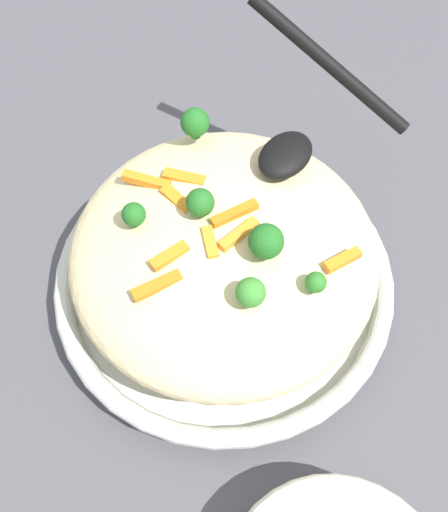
{
  "coord_description": "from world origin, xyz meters",
  "views": [
    {
      "loc": [
        -0.21,
        -0.16,
        0.5
      ],
      "look_at": [
        0.0,
        0.0,
        0.07
      ],
      "focal_mm": 42.0,
      "sensor_mm": 36.0,
      "label": 1
    }
  ],
  "objects": [
    {
      "name": "broccoli_floret_2",
      "position": [
        -0.0,
        -0.04,
        0.13
      ],
      "size": [
        0.03,
        0.03,
        0.03
      ],
      "color": "#205B1C",
      "rests_on": "pasta_mound"
    },
    {
      "name": "carrot_piece_4",
      "position": [
        -0.0,
        0.08,
        0.11
      ],
      "size": [
        0.02,
        0.04,
        0.01
      ],
      "primitive_type": "cube",
      "rotation": [
        0.0,
        0.0,
        5.04
      ],
      "color": "orange",
      "rests_on": "pasta_mound"
    },
    {
      "name": "carrot_piece_3",
      "position": [
        -0.07,
        0.01,
        0.11
      ],
      "size": [
        0.04,
        0.03,
        0.01
      ],
      "primitive_type": "cube",
      "rotation": [
        0.0,
        0.0,
        5.84
      ],
      "color": "orange",
      "rests_on": "pasta_mound"
    },
    {
      "name": "carrot_piece_0",
      "position": [
        -0.05,
        0.02,
        0.11
      ],
      "size": [
        0.03,
        0.02,
        0.01
      ],
      "primitive_type": "cube",
      "rotation": [
        0.0,
        0.0,
        2.85
      ],
      "color": "orange",
      "rests_on": "pasta_mound"
    },
    {
      "name": "carrot_piece_8",
      "position": [
        0.02,
        0.06,
        0.11
      ],
      "size": [
        0.02,
        0.04,
        0.01
      ],
      "primitive_type": "cube",
      "rotation": [
        0.0,
        0.0,
        1.95
      ],
      "color": "orange",
      "rests_on": "pasta_mound"
    },
    {
      "name": "carrot_piece_2",
      "position": [
        -0.02,
        -0.0,
        0.11
      ],
      "size": [
        0.02,
        0.03,
        0.01
      ],
      "primitive_type": "cube",
      "rotation": [
        0.0,
        0.0,
        4.0
      ],
      "color": "orange",
      "rests_on": "pasta_mound"
    },
    {
      "name": "broccoli_floret_3",
      "position": [
        -0.04,
        0.06,
        0.12
      ],
      "size": [
        0.02,
        0.02,
        0.02
      ],
      "color": "#205B1C",
      "rests_on": "pasta_mound"
    },
    {
      "name": "carrot_piece_6",
      "position": [
        0.0,
        0.05,
        0.11
      ],
      "size": [
        0.02,
        0.03,
        0.01
      ],
      "primitive_type": "cube",
      "rotation": [
        0.0,
        0.0,
        1.39
      ],
      "color": "orange",
      "rests_on": "pasta_mound"
    },
    {
      "name": "ground_plane",
      "position": [
        0.0,
        0.0,
        0.0
      ],
      "size": [
        2.4,
        2.4,
        0.0
      ],
      "primitive_type": "plane",
      "color": "#4C4C51"
    },
    {
      "name": "carrot_piece_5",
      "position": [
        0.01,
        0.0,
        0.11
      ],
      "size": [
        0.04,
        0.02,
        0.01
      ],
      "primitive_type": "cube",
      "rotation": [
        0.0,
        0.0,
        2.72
      ],
      "color": "orange",
      "rests_on": "pasta_mound"
    },
    {
      "name": "broccoli_floret_1",
      "position": [
        -0.0,
        -0.08,
        0.11
      ],
      "size": [
        0.02,
        0.02,
        0.02
      ],
      "color": "#296820",
      "rests_on": "pasta_mound"
    },
    {
      "name": "carrot_piece_7",
      "position": [
        0.03,
        -0.09,
        0.11
      ],
      "size": [
        0.03,
        0.02,
        0.01
      ],
      "primitive_type": "cube",
      "rotation": [
        0.0,
        0.0,
        5.87
      ],
      "color": "orange",
      "rests_on": "pasta_mound"
    },
    {
      "name": "carrot_piece_1",
      "position": [
        -0.0,
        -0.01,
        0.11
      ],
      "size": [
        0.04,
        0.01,
        0.01
      ],
      "primitive_type": "cube",
      "rotation": [
        0.0,
        0.0,
        6.09
      ],
      "color": "orange",
      "rests_on": "pasta_mound"
    },
    {
      "name": "serving_spoon",
      "position": [
        0.11,
        0.0,
        0.13
      ],
      "size": [
        0.12,
        0.16,
        0.09
      ],
      "color": "black",
      "rests_on": "pasta_mound"
    },
    {
      "name": "pasta_mound",
      "position": [
        0.0,
        0.0,
        0.07
      ],
      "size": [
        0.26,
        0.26,
        0.08
      ],
      "primitive_type": "ellipsoid",
      "color": "beige",
      "rests_on": "serving_bowl"
    },
    {
      "name": "broccoli_floret_5",
      "position": [
        0.07,
        0.08,
        0.12
      ],
      "size": [
        0.03,
        0.03,
        0.03
      ],
      "color": "#205B1C",
      "rests_on": "pasta_mound"
    },
    {
      "name": "serving_bowl",
      "position": [
        0.0,
        0.0,
        0.02
      ],
      "size": [
        0.31,
        0.31,
        0.04
      ],
      "color": "silver",
      "rests_on": "ground_plane"
    },
    {
      "name": "broccoli_floret_0",
      "position": [
        -0.0,
        0.02,
        0.12
      ],
      "size": [
        0.02,
        0.02,
        0.03
      ],
      "color": "#205B1C",
      "rests_on": "pasta_mound"
    },
    {
      "name": "broccoli_floret_4",
      "position": [
        -0.04,
        -0.05,
        0.12
      ],
      "size": [
        0.02,
        0.02,
        0.03
      ],
      "color": "#377928",
      "rests_on": "pasta_mound"
    }
  ]
}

